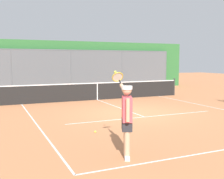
{
  "coord_description": "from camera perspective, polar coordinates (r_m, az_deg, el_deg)",
  "views": [
    {
      "loc": [
        5.45,
        10.2,
        2.19
      ],
      "look_at": [
        1.07,
        0.25,
        1.05
      ],
      "focal_mm": 44.8,
      "sensor_mm": 36.0,
      "label": 1
    }
  ],
  "objects": [
    {
      "name": "tennis_net",
      "position": [
        15.51,
        -3.04,
        -0.3
      ],
      "size": [
        10.43,
        0.09,
        1.07
      ],
      "color": "#2D2D2D",
      "rests_on": "ground"
    },
    {
      "name": "tennis_player",
      "position": [
        6.27,
        3.0,
        -5.37
      ],
      "size": [
        0.5,
        1.36,
        1.93
      ],
      "rotation": [
        0.0,
        0.0,
        -1.97
      ],
      "color": "silver",
      "rests_on": "ground"
    },
    {
      "name": "court_line_markings",
      "position": [
        10.68,
        7.53,
        -5.87
      ],
      "size": [
        8.12,
        9.46,
        0.01
      ],
      "color": "white",
      "rests_on": "ground"
    },
    {
      "name": "ground_plane",
      "position": [
        11.77,
        4.31,
        -4.76
      ],
      "size": [
        60.0,
        60.0,
        0.0
      ],
      "primitive_type": "plane",
      "color": "#C67A4C"
    },
    {
      "name": "tennis_ball_near_baseline",
      "position": [
        8.58,
        -3.44,
        -8.58
      ],
      "size": [
        0.07,
        0.07,
        0.07
      ],
      "primitive_type": "sphere",
      "color": "#D6E042",
      "rests_on": "ground"
    },
    {
      "name": "fence_backdrop",
      "position": [
        21.08,
        -8.8,
        4.79
      ],
      "size": [
        19.39,
        1.37,
        3.59
      ],
      "color": "#565B60",
      "rests_on": "ground"
    }
  ]
}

